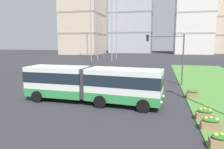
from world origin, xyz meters
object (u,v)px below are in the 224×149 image
at_px(flower_planter_2, 222,141).
at_px(apartment_tower_eastcentre, 220,1).
at_px(flower_planter_3, 211,123).
at_px(articulated_bus, 91,84).
at_px(flower_planter_5, 192,94).
at_px(flower_planter_4, 205,114).
at_px(car_navy_sedan, 84,71).
at_px(traffic_light_far_right, 170,50).
at_px(apartment_tower_westcentre, 132,5).

relative_size(flower_planter_2, apartment_tower_eastcentre, 0.02).
bearing_deg(flower_planter_3, articulated_bus, 156.61).
bearing_deg(flower_planter_5, flower_planter_2, -90.00).
xyz_separation_m(flower_planter_2, flower_planter_4, (0.00, 3.86, 0.00)).
height_order(flower_planter_2, flower_planter_5, same).
distance_m(flower_planter_4, flower_planter_5, 5.53).
bearing_deg(articulated_bus, apartment_tower_eastcentre, 71.22).
bearing_deg(flower_planter_2, articulated_bus, 145.36).
xyz_separation_m(flower_planter_5, apartment_tower_eastcentre, (24.59, 94.17, 24.89)).
height_order(car_navy_sedan, flower_planter_3, car_navy_sedan).
distance_m(car_navy_sedan, traffic_light_far_right, 13.35).
relative_size(flower_planter_4, flower_planter_5, 1.00).
height_order(car_navy_sedan, flower_planter_4, car_navy_sedan).
bearing_deg(apartment_tower_westcentre, flower_planter_3, -79.25).
height_order(flower_planter_2, apartment_tower_eastcentre, apartment_tower_eastcentre).
height_order(flower_planter_2, traffic_light_far_right, traffic_light_far_right).
xyz_separation_m(flower_planter_3, flower_planter_5, (0.00, 7.17, 0.00)).
relative_size(flower_planter_3, flower_planter_5, 1.00).
distance_m(articulated_bus, traffic_light_far_right, 11.58).
bearing_deg(flower_planter_2, flower_planter_4, 90.00).
bearing_deg(articulated_bus, flower_planter_4, -13.65).
bearing_deg(apartment_tower_eastcentre, flower_planter_4, -103.85).
height_order(articulated_bus, car_navy_sedan, articulated_bus).
distance_m(car_navy_sedan, flower_planter_2, 23.53).
relative_size(flower_planter_5, traffic_light_far_right, 0.18).
bearing_deg(car_navy_sedan, articulated_bus, -66.04).
bearing_deg(apartment_tower_westcentre, articulated_bus, -83.98).
distance_m(car_navy_sedan, flower_planter_4, 20.60).
relative_size(flower_planter_2, flower_planter_4, 1.00).
height_order(articulated_bus, apartment_tower_westcentre, apartment_tower_westcentre).
bearing_deg(traffic_light_far_right, flower_planter_4, -80.33).
xyz_separation_m(car_navy_sedan, apartment_tower_eastcentre, (38.86, 84.86, 24.57)).
distance_m(car_navy_sedan, flower_planter_3, 21.81).
distance_m(flower_planter_2, apartment_tower_westcentre, 104.09).
bearing_deg(flower_planter_2, apartment_tower_westcentre, 100.52).
xyz_separation_m(traffic_light_far_right, apartment_tower_eastcentre, (26.49, 88.52, 21.12)).
bearing_deg(flower_planter_4, articulated_bus, 166.35).
bearing_deg(apartment_tower_eastcentre, articulated_bus, -108.78).
xyz_separation_m(articulated_bus, traffic_light_far_right, (6.70, 9.09, 2.54)).
relative_size(articulated_bus, flower_planter_2, 10.86).
bearing_deg(traffic_light_far_right, flower_planter_2, -82.78).
xyz_separation_m(articulated_bus, flower_planter_3, (8.60, -3.72, -1.23)).
bearing_deg(flower_planter_3, car_navy_sedan, 130.89).
bearing_deg(flower_planter_4, flower_planter_2, -90.00).
bearing_deg(traffic_light_far_right, articulated_bus, -126.37).
height_order(flower_planter_3, flower_planter_4, same).
xyz_separation_m(flower_planter_5, traffic_light_far_right, (-1.91, 5.65, 3.77)).
bearing_deg(apartment_tower_westcentre, car_navy_sedan, -87.02).
xyz_separation_m(flower_planter_2, apartment_tower_eastcentre, (24.59, 103.56, 24.89)).
relative_size(car_navy_sedan, apartment_tower_eastcentre, 0.09).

